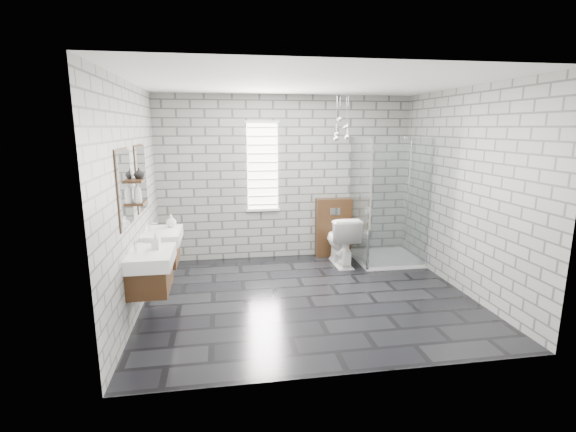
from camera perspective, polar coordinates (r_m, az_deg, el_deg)
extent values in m
cube|color=black|center=(5.60, 2.72, -11.00)|extent=(4.20, 3.60, 0.02)
cube|color=white|center=(5.18, 3.03, 17.88)|extent=(4.20, 3.60, 0.02)
cube|color=#979792|center=(6.99, -0.23, 5.20)|extent=(4.20, 0.02, 2.70)
cube|color=#979792|center=(3.51, 9.03, -1.81)|extent=(4.20, 0.02, 2.70)
cube|color=#979792|center=(5.21, -20.48, 2.10)|extent=(0.02, 3.60, 2.70)
cube|color=#979792|center=(6.02, 22.94, 3.15)|extent=(0.02, 3.60, 2.70)
cube|color=#452A15|center=(4.91, -18.31, -7.99)|extent=(0.42, 0.62, 0.30)
cube|color=silver|center=(4.87, -15.99, -7.63)|extent=(0.02, 0.35, 0.01)
cube|color=white|center=(4.84, -18.19, -5.48)|extent=(0.47, 0.70, 0.15)
cylinder|color=silver|center=(4.83, -20.12, -3.98)|extent=(0.04, 0.04, 0.12)
cylinder|color=silver|center=(4.80, -19.58, -3.40)|extent=(0.10, 0.02, 0.02)
cube|color=white|center=(4.71, -21.42, 3.51)|extent=(0.03, 0.55, 0.80)
cube|color=#452A15|center=(4.71, -21.56, 3.51)|extent=(0.01, 0.59, 0.84)
cube|color=#452A15|center=(5.81, -16.88, -4.82)|extent=(0.42, 0.62, 0.30)
cube|color=silver|center=(5.77, -14.93, -4.49)|extent=(0.02, 0.35, 0.01)
cube|color=white|center=(5.74, -16.77, -2.66)|extent=(0.47, 0.70, 0.15)
cylinder|color=silver|center=(5.73, -18.39, -1.39)|extent=(0.04, 0.04, 0.12)
cylinder|color=silver|center=(5.72, -17.93, -0.89)|extent=(0.10, 0.02, 0.02)
cube|color=white|center=(5.64, -19.44, 4.93)|extent=(0.03, 0.55, 0.80)
cube|color=#452A15|center=(5.64, -19.56, 4.92)|extent=(0.01, 0.59, 0.84)
cube|color=#452A15|center=(5.15, -19.68, 1.71)|extent=(0.14, 0.30, 0.03)
cube|color=#452A15|center=(5.12, -19.89, 4.58)|extent=(0.14, 0.30, 0.03)
cube|color=white|center=(6.89, -3.51, 6.75)|extent=(0.50, 0.02, 1.40)
cube|color=white|center=(6.85, -3.58, 12.75)|extent=(0.56, 0.04, 0.04)
cube|color=white|center=(6.98, -3.42, 0.84)|extent=(0.56, 0.04, 0.04)
cube|color=white|center=(6.96, -3.43, 1.56)|extent=(0.48, 0.01, 0.02)
cube|color=white|center=(6.93, -3.44, 2.70)|extent=(0.48, 0.01, 0.02)
cube|color=white|center=(6.91, -3.46, 3.85)|extent=(0.48, 0.01, 0.02)
cube|color=white|center=(6.89, -3.47, 5.00)|extent=(0.48, 0.01, 0.02)
cube|color=white|center=(6.88, -3.49, 6.16)|extent=(0.48, 0.01, 0.02)
cube|color=white|center=(6.86, -3.50, 7.32)|extent=(0.48, 0.01, 0.02)
cube|color=white|center=(6.85, -3.52, 8.49)|extent=(0.48, 0.01, 0.02)
cube|color=white|center=(6.85, -3.53, 9.66)|extent=(0.48, 0.01, 0.02)
cube|color=white|center=(6.84, -3.55, 10.83)|extent=(0.48, 0.01, 0.03)
cube|color=white|center=(6.84, -3.56, 12.00)|extent=(0.48, 0.01, 0.03)
cube|color=#452A15|center=(7.20, 6.22, -1.55)|extent=(0.60, 0.20, 1.00)
cube|color=silver|center=(7.03, 6.50, 0.63)|extent=(0.18, 0.01, 0.12)
cube|color=white|center=(7.21, 13.15, -5.65)|extent=(1.00, 1.00, 0.06)
cube|color=silver|center=(6.54, 15.18, 1.47)|extent=(1.00, 0.01, 2.00)
cube|color=silver|center=(6.81, 9.72, 2.12)|extent=(0.01, 1.00, 2.00)
cube|color=silver|center=(6.35, 11.14, 1.37)|extent=(0.03, 0.03, 2.00)
cube|color=silver|center=(6.75, 18.90, 1.56)|extent=(0.03, 0.03, 2.00)
cylinder|color=silver|center=(7.33, 16.15, 3.07)|extent=(0.02, 0.02, 1.80)
cylinder|color=silver|center=(7.22, 15.99, 10.30)|extent=(0.14, 0.14, 0.02)
sphere|color=silver|center=(6.56, 6.60, 10.49)|extent=(0.09, 0.09, 0.09)
cylinder|color=silver|center=(6.56, 6.68, 13.68)|extent=(0.01, 0.01, 0.64)
sphere|color=silver|center=(6.64, 8.11, 10.66)|extent=(0.09, 0.09, 0.09)
cylinder|color=silver|center=(6.65, 8.20, 13.72)|extent=(0.01, 0.01, 0.62)
sphere|color=silver|center=(6.73, 7.08, 13.01)|extent=(0.09, 0.09, 0.09)
cylinder|color=silver|center=(6.74, 7.13, 14.87)|extent=(0.01, 0.01, 0.35)
sphere|color=silver|center=(6.69, 6.66, 11.08)|extent=(0.09, 0.09, 0.09)
cylinder|color=silver|center=(6.69, 6.73, 13.93)|extent=(0.01, 0.01, 0.58)
sphere|color=silver|center=(6.74, 7.94, 11.98)|extent=(0.09, 0.09, 0.09)
cylinder|color=silver|center=(6.75, 8.01, 14.34)|extent=(0.01, 0.01, 0.47)
imported|color=white|center=(6.77, 7.27, -3.29)|extent=(0.46, 0.79, 0.81)
imported|color=#B2B2B2|center=(4.87, -17.62, -3.25)|extent=(0.10, 0.10, 0.19)
imported|color=#B2B2B2|center=(5.88, -15.69, -0.63)|extent=(0.14, 0.14, 0.17)
imported|color=#B2B2B2|center=(5.03, -19.89, 3.00)|extent=(0.10, 0.10, 0.24)
imported|color=#B2B2B2|center=(5.17, -19.71, 5.53)|extent=(0.15, 0.15, 0.13)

